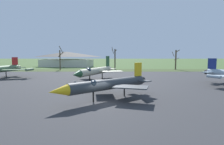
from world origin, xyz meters
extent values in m
plane|color=#425B2D|center=(0.00, 0.00, 0.00)|extent=(600.00, 600.00, 0.00)
cube|color=#333335|center=(0.00, 15.96, 0.03)|extent=(90.63, 53.22, 0.05)
cube|color=#3A4924|center=(0.00, 48.57, 0.03)|extent=(150.63, 12.00, 0.06)
cylinder|color=black|center=(22.16, 17.94, 2.20)|extent=(1.35, 1.27, 1.08)
cylinder|color=#8EA3B2|center=(19.31, 10.40, 2.09)|extent=(1.72, 2.42, 0.57)
cube|color=navy|center=(22.63, 17.12, 4.09)|extent=(1.07, 1.67, 2.24)
cube|color=#8EA3B2|center=(21.42, 16.33, 2.32)|extent=(2.69, 2.38, 0.14)
cube|color=#8EA3B2|center=(23.93, 17.77, 2.32)|extent=(2.69, 2.38, 0.14)
cylinder|color=#33383D|center=(0.89, 2.38, 2.01)|extent=(10.21, 8.89, 1.40)
cone|color=yellow|center=(-4.61, -2.24, 2.01)|extent=(2.52, 2.40, 1.29)
cylinder|color=black|center=(5.76, 6.46, 2.01)|extent=(1.22, 1.25, 0.98)
ellipsoid|color=#19232D|center=(-1.14, 0.68, 2.40)|extent=(0.92, 1.74, 0.87)
cube|color=#33383D|center=(-0.03, 5.26, 1.91)|extent=(3.03, 4.46, 0.13)
cube|color=#33383D|center=(3.56, 0.97, 1.91)|extent=(4.75, 3.65, 0.13)
cube|color=yellow|center=(5.15, 5.95, 3.73)|extent=(1.23, 1.07, 2.04)
cube|color=#33383D|center=(4.24, 6.82, 2.12)|extent=(2.25, 2.32, 0.13)
cube|color=#33383D|center=(5.84, 4.91, 2.12)|extent=(2.25, 2.32, 0.13)
cylinder|color=black|center=(-1.16, 0.66, 0.65)|extent=(0.19, 0.19, 1.31)
cylinder|color=black|center=(2.94, 4.10, 0.65)|extent=(0.19, 0.19, 1.31)
cylinder|color=black|center=(-25.80, 29.96, 2.37)|extent=(1.34, 1.15, 1.16)
cube|color=#4C6B47|center=(-23.17, 23.99, 2.24)|extent=(6.79, 4.69, 0.15)
cylinder|color=#4C6B47|center=(-19.88, 24.29, 2.24)|extent=(1.22, 2.71, 0.62)
cube|color=#B21E1E|center=(-26.04, 28.95, 4.27)|extent=(0.67, 2.01, 2.16)
cube|color=#4C6B47|center=(-27.62, 29.26, 2.49)|extent=(2.84, 2.09, 0.15)
cube|color=#4C6B47|center=(-24.50, 28.51, 2.49)|extent=(2.84, 2.09, 0.15)
cylinder|color=black|center=(-26.82, 25.74, 0.77)|extent=(0.22, 0.22, 1.54)
cylinder|color=#B7B293|center=(-2.45, 19.82, 2.25)|extent=(6.92, 13.10, 1.57)
cone|color=#234C2D|center=(-5.65, 12.55, 2.25)|extent=(2.24, 2.66, 1.45)
cylinder|color=black|center=(0.42, 26.34, 2.25)|extent=(1.35, 1.23, 1.10)
ellipsoid|color=#19232D|center=(-3.85, 16.64, 2.68)|extent=(1.26, 2.37, 1.18)
cube|color=#B7B293|center=(-4.57, 22.82, 2.13)|extent=(4.89, 5.51, 0.15)
cube|color=#B7B293|center=(1.20, 20.28, 2.13)|extent=(5.17, 3.65, 0.15)
cube|color=#234C2D|center=(0.05, 25.51, 4.36)|extent=(0.86, 1.63, 2.64)
cube|color=#B7B293|center=(-1.06, 25.85, 2.37)|extent=(2.13, 2.02, 0.15)
cube|color=#B7B293|center=(1.05, 24.92, 2.37)|extent=(2.13, 2.02, 0.15)
cylinder|color=black|center=(-3.66, 17.08, 0.73)|extent=(0.21, 0.21, 1.47)
cylinder|color=black|center=(-1.24, 22.56, 0.73)|extent=(0.21, 0.21, 1.47)
cylinder|color=black|center=(-5.72, 11.83, 0.39)|extent=(0.08, 0.08, 0.78)
cube|color=white|center=(-5.72, 11.83, 0.92)|extent=(0.51, 0.19, 0.33)
cylinder|color=brown|center=(-19.83, 51.13, 3.96)|extent=(0.46, 0.46, 7.92)
cylinder|color=brown|center=(-20.00, 51.68, 6.03)|extent=(1.28, 0.54, 1.47)
cylinder|color=brown|center=(-19.22, 50.64, 8.22)|extent=(1.29, 1.52, 2.76)
cylinder|color=brown|center=(-19.61, 52.28, 6.28)|extent=(2.47, 0.66, 2.27)
cylinder|color=#42382D|center=(2.39, 52.44, 4.19)|extent=(0.48, 0.48, 8.39)
cylinder|color=#42382D|center=(1.52, 52.14, 7.45)|extent=(0.80, 1.92, 2.03)
cylinder|color=#42382D|center=(1.33, 52.27, 8.43)|extent=(0.58, 2.29, 1.74)
cylinder|color=#42382D|center=(2.60, 53.10, 7.71)|extent=(1.50, 0.65, 1.13)
cylinder|color=brown|center=(27.05, 51.52, 4.00)|extent=(0.55, 0.55, 8.00)
cylinder|color=brown|center=(25.92, 51.47, 6.36)|extent=(0.31, 2.41, 2.03)
cylinder|color=brown|center=(27.91, 51.91, 7.57)|extent=(1.09, 1.93, 1.17)
cylinder|color=brown|center=(27.61, 52.38, 4.34)|extent=(1.89, 1.32, 1.13)
cube|color=beige|center=(-22.38, 72.09, 1.88)|extent=(27.11, 16.02, 3.77)
pyramid|color=#4C4742|center=(-22.38, 72.09, 6.41)|extent=(28.46, 16.82, 2.65)
camera|label=1|loc=(1.17, -21.24, 5.85)|focal=28.73mm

